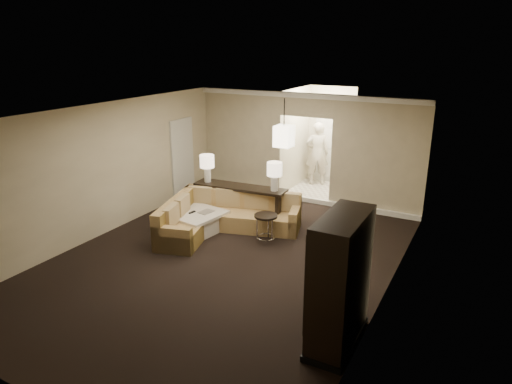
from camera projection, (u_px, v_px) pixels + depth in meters
The scene contains 19 objects.
ground at pixel (222, 262), 8.69m from camera, with size 8.00×8.00×0.00m, color black.
wall_back at pixel (305, 149), 11.60m from camera, with size 6.00×0.04×2.80m, color beige.
wall_front at pixel (21, 295), 4.90m from camera, with size 6.00×0.04×2.80m, color beige.
wall_left at pixel (100, 171), 9.59m from camera, with size 0.04×8.00×2.80m, color beige.
wall_right at pixel (388, 221), 6.91m from camera, with size 0.04×8.00×2.80m, color beige.
ceiling at pixel (219, 115), 7.81m from camera, with size 6.00×8.00×0.02m, color white.
crown_molding at pixel (306, 96), 11.14m from camera, with size 6.00×0.10×0.12m, color white.
baseboard at pixel (302, 199), 11.98m from camera, with size 6.00×0.10×0.12m, color white.
side_door at pixel (183, 159), 12.03m from camera, with size 0.05×0.90×2.10m, color silver.
foyer at pixel (323, 143), 12.75m from camera, with size 1.44×2.02×2.80m.
sectional_sofa at pixel (221, 217), 10.00m from camera, with size 2.84×2.72×0.81m.
coffee_table at pixel (196, 221), 10.04m from camera, with size 1.23×1.23×0.45m.
console_table at pixel (240, 200), 10.54m from camera, with size 2.22×0.66×0.84m.
armoire at pixel (339, 284), 6.11m from camera, with size 0.56×1.31×1.88m.
drink_table at pixel (266, 223), 9.42m from camera, with size 0.48×0.48×0.60m.
table_lamp_left at pixel (207, 164), 10.62m from camera, with size 0.34×0.34×0.65m.
table_lamp_right at pixel (275, 172), 9.98m from camera, with size 0.34×0.34×0.65m.
pendant_light at pixel (284, 136), 10.34m from camera, with size 0.38×0.38×1.09m.
person at pixel (317, 150), 13.13m from camera, with size 0.73×0.49×2.02m, color beige.
Camera 1 is at (4.26, -6.60, 3.99)m, focal length 32.00 mm.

